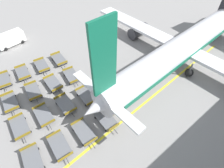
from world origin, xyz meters
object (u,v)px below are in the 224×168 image
object	(u,v)px
baggage_dolly_row_near_col_d	(32,161)
baggage_dolly_row_far_col_b	(72,76)
baggage_dolly_row_mid_a_col_b	(33,91)
baggage_dolly_row_far_col_d	(106,119)
baggage_dolly_row_mid_a_col_a	(23,73)
service_van	(10,39)
baggage_dolly_row_mid_b_col_d	(84,132)
baggage_dolly_row_far_col_c	(86,96)
baggage_dolly_row_near_col_a	(4,80)
baggage_dolly_row_mid_b_col_a	(42,66)
baggage_dolly_row_mid_b_col_b	(53,83)
baggage_dolly_row_mid_b_col_c	(65,104)
baggage_dolly_row_mid_a_col_c	(44,115)
baggage_dolly_row_near_col_b	(10,102)
baggage_dolly_row_near_col_c	(20,127)
baggage_dolly_row_far_col_a	(59,59)
airplane	(189,43)
baggage_dolly_row_mid_a_col_d	(60,146)

from	to	relation	value
baggage_dolly_row_near_col_d	baggage_dolly_row_far_col_b	size ratio (longest dim) A/B	1.00
baggage_dolly_row_mid_a_col_b	baggage_dolly_row_far_col_d	size ratio (longest dim) A/B	1.01
baggage_dolly_row_mid_a_col_a	baggage_dolly_row_mid_a_col_b	distance (m)	4.45
service_van	baggage_dolly_row_mid_a_col_a	world-z (taller)	service_van
service_van	baggage_dolly_row_far_col_b	bearing A→B (deg)	16.08
baggage_dolly_row_mid_b_col_d	baggage_dolly_row_far_col_c	size ratio (longest dim) A/B	1.00
baggage_dolly_row_near_col_a	baggage_dolly_row_mid_a_col_a	world-z (taller)	same
baggage_dolly_row_far_col_d	baggage_dolly_row_mid_b_col_a	bearing A→B (deg)	-171.79
baggage_dolly_row_near_col_d	baggage_dolly_row_mid_b_col_b	world-z (taller)	same
baggage_dolly_row_far_col_c	baggage_dolly_row_far_col_d	bearing A→B (deg)	-1.94
baggage_dolly_row_mid_a_col_a	baggage_dolly_row_mid_b_col_d	bearing A→B (deg)	8.14
baggage_dolly_row_mid_b_col_c	baggage_dolly_row_far_col_d	distance (m)	5.48
baggage_dolly_row_mid_a_col_b	baggage_dolly_row_far_col_c	bearing A→B (deg)	45.46
baggage_dolly_row_mid_b_col_a	baggage_dolly_row_mid_b_col_d	distance (m)	13.52
baggage_dolly_row_mid_a_col_c	baggage_dolly_row_mid_b_col_a	bearing A→B (deg)	158.42
baggage_dolly_row_near_col_a	baggage_dolly_row_near_col_b	bearing A→B (deg)	-6.22
baggage_dolly_row_near_col_c	baggage_dolly_row_far_col_a	xyz separation A→B (m)	(-8.24, 8.94, 0.00)
service_van	baggage_dolly_row_mid_a_col_a	size ratio (longest dim) A/B	1.29
airplane	baggage_dolly_row_near_col_c	xyz separation A→B (m)	(-3.65, -25.18, -2.49)
baggage_dolly_row_mid_b_col_d	baggage_dolly_row_near_col_a	bearing A→B (deg)	-161.66
baggage_dolly_row_near_col_b	baggage_dolly_row_mid_a_col_c	bearing A→B (deg)	29.49
baggage_dolly_row_near_col_b	baggage_dolly_row_mid_a_col_c	xyz separation A→B (m)	(4.46, 2.52, 0.00)
baggage_dolly_row_near_col_c	baggage_dolly_row_mid_a_col_c	bearing A→B (deg)	85.09
baggage_dolly_row_mid_a_col_d	baggage_dolly_row_near_col_d	bearing A→B (deg)	-96.18
baggage_dolly_row_near_col_d	baggage_dolly_row_mid_a_col_c	bearing A→B (deg)	144.76
airplane	baggage_dolly_row_mid_b_col_a	bearing A→B (deg)	-122.52
baggage_dolly_row_near_col_d	baggage_dolly_row_far_col_d	distance (m)	8.44
baggage_dolly_row_near_col_b	baggage_dolly_row_mid_b_col_d	size ratio (longest dim) A/B	1.01
airplane	baggage_dolly_row_mid_b_col_a	size ratio (longest dim) A/B	10.32
baggage_dolly_row_mid_a_col_d	baggage_dolly_row_near_col_c	bearing A→B (deg)	-152.53
baggage_dolly_row_mid_b_col_d	baggage_dolly_row_far_col_a	world-z (taller)	same
baggage_dolly_row_mid_a_col_d	baggage_dolly_row_mid_b_col_d	size ratio (longest dim) A/B	1.00
baggage_dolly_row_mid_b_col_b	baggage_dolly_row_far_col_d	distance (m)	9.35
baggage_dolly_row_mid_b_col_d	baggage_dolly_row_mid_b_col_b	bearing A→B (deg)	176.15
baggage_dolly_row_near_col_d	baggage_dolly_row_mid_b_col_b	bearing A→B (deg)	143.67
baggage_dolly_row_mid_a_col_b	baggage_dolly_row_mid_b_col_c	distance (m)	5.14
baggage_dolly_row_mid_b_col_a	baggage_dolly_row_far_col_d	xyz separation A→B (m)	(13.65, 1.97, 0.00)
baggage_dolly_row_mid_a_col_c	baggage_dolly_row_mid_b_col_b	size ratio (longest dim) A/B	1.01
baggage_dolly_row_near_col_a	baggage_dolly_row_mid_b_col_a	bearing A→B (deg)	86.34
baggage_dolly_row_mid_a_col_b	baggage_dolly_row_mid_b_col_c	bearing A→B (deg)	26.67
baggage_dolly_row_mid_a_col_c	baggage_dolly_row_far_col_c	bearing A→B (deg)	84.05
service_van	baggage_dolly_row_far_col_d	size ratio (longest dim) A/B	1.30
baggage_dolly_row_mid_b_col_c	baggage_dolly_row_far_col_d	world-z (taller)	same
baggage_dolly_row_mid_b_col_b	baggage_dolly_row_far_col_c	size ratio (longest dim) A/B	1.00
airplane	baggage_dolly_row_far_col_b	distance (m)	18.24
airplane	baggage_dolly_row_far_col_d	world-z (taller)	airplane
baggage_dolly_row_mid_a_col_a	baggage_dolly_row_mid_b_col_d	world-z (taller)	same
baggage_dolly_row_mid_b_col_c	baggage_dolly_row_near_col_a	bearing A→B (deg)	-152.53
baggage_dolly_row_near_col_a	baggage_dolly_row_mid_b_col_d	distance (m)	14.58
baggage_dolly_row_mid_a_col_d	baggage_dolly_row_far_col_b	xyz separation A→B (m)	(-8.45, 6.17, 0.00)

